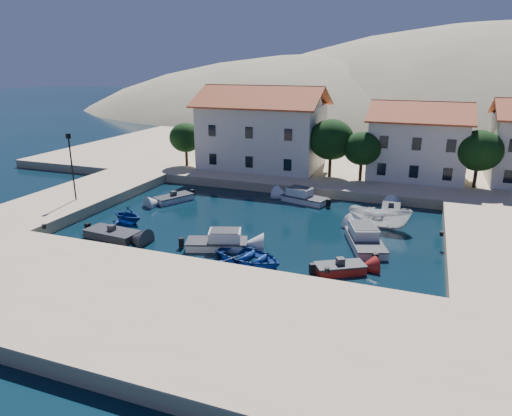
# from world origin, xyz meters

# --- Properties ---
(ground) EXTENTS (400.00, 400.00, 0.00)m
(ground) POSITION_xyz_m (0.00, 0.00, 0.00)
(ground) COLOR black
(ground) RESTS_ON ground
(quay_south) EXTENTS (52.00, 12.00, 1.00)m
(quay_south) POSITION_xyz_m (0.00, -6.00, 0.50)
(quay_south) COLOR #C8AB88
(quay_south) RESTS_ON ground
(quay_west) EXTENTS (8.00, 20.00, 1.00)m
(quay_west) POSITION_xyz_m (-19.00, 10.00, 0.50)
(quay_west) COLOR #C8AB88
(quay_west) RESTS_ON ground
(quay_north) EXTENTS (80.00, 36.00, 1.00)m
(quay_north) POSITION_xyz_m (2.00, 38.00, 0.50)
(quay_north) COLOR #C8AB88
(quay_north) RESTS_ON ground
(hills) EXTENTS (254.00, 176.00, 99.00)m
(hills) POSITION_xyz_m (20.64, 123.62, -23.40)
(hills) COLOR gray
(hills) RESTS_ON ground
(building_left) EXTENTS (14.70, 9.45, 9.70)m
(building_left) POSITION_xyz_m (-6.00, 28.00, 5.94)
(building_left) COLOR beige
(building_left) RESTS_ON quay_north
(building_mid) EXTENTS (10.50, 8.40, 8.30)m
(building_mid) POSITION_xyz_m (12.00, 29.00, 5.22)
(building_mid) COLOR beige
(building_mid) RESTS_ON quay_north
(trees) EXTENTS (37.30, 5.30, 6.45)m
(trees) POSITION_xyz_m (4.51, 25.46, 4.84)
(trees) COLOR #382314
(trees) RESTS_ON quay_north
(lamppost) EXTENTS (0.35, 0.25, 6.22)m
(lamppost) POSITION_xyz_m (-17.50, 8.00, 4.75)
(lamppost) COLOR black
(lamppost) RESTS_ON quay_west
(bollards) EXTENTS (29.36, 9.56, 0.30)m
(bollards) POSITION_xyz_m (2.80, 3.87, 1.15)
(bollards) COLOR black
(bollards) RESTS_ON ground
(motorboat_grey_sw) EXTENTS (4.57, 2.34, 1.25)m
(motorboat_grey_sw) POSITION_xyz_m (-9.79, 3.16, 0.29)
(motorboat_grey_sw) COLOR #2F3034
(motorboat_grey_sw) RESTS_ON ground
(cabin_cruiser_south) EXTENTS (4.94, 3.34, 1.60)m
(cabin_cruiser_south) POSITION_xyz_m (-1.05, 4.12, 0.48)
(cabin_cruiser_south) COLOR silver
(cabin_cruiser_south) RESTS_ON ground
(rowboat_south) EXTENTS (5.71, 4.61, 1.05)m
(rowboat_south) POSITION_xyz_m (2.14, 2.67, 0.00)
(rowboat_south) COLOR navy
(rowboat_south) RESTS_ON ground
(motorboat_red_se) EXTENTS (3.57, 2.94, 1.25)m
(motorboat_red_se) POSITION_xyz_m (8.41, 3.16, 0.30)
(motorboat_red_se) COLOR maroon
(motorboat_red_se) RESTS_ON ground
(cabin_cruiser_east) EXTENTS (3.95, 5.92, 1.60)m
(cabin_cruiser_east) POSITION_xyz_m (9.34, 8.39, 0.48)
(cabin_cruiser_east) COLOR silver
(cabin_cruiser_east) RESTS_ON ground
(boat_east) EXTENTS (5.27, 2.09, 2.02)m
(boat_east) POSITION_xyz_m (9.89, 12.90, 0.00)
(boat_east) COLOR silver
(boat_east) RESTS_ON ground
(motorboat_white_ne) EXTENTS (1.82, 3.58, 1.25)m
(motorboat_white_ne) POSITION_xyz_m (10.49, 17.35, 0.30)
(motorboat_white_ne) COLOR silver
(motorboat_white_ne) RESTS_ON ground
(rowboat_west) EXTENTS (3.71, 3.37, 1.68)m
(rowboat_west) POSITION_xyz_m (-10.85, 6.68, 0.00)
(rowboat_west) COLOR navy
(rowboat_west) RESTS_ON ground
(motorboat_white_west) EXTENTS (3.28, 4.19, 1.25)m
(motorboat_white_west) POSITION_xyz_m (-10.29, 13.62, 0.29)
(motorboat_white_west) COLOR silver
(motorboat_white_west) RESTS_ON ground
(cabin_cruiser_north) EXTENTS (4.87, 3.09, 1.60)m
(cabin_cruiser_north) POSITION_xyz_m (2.14, 17.90, 0.48)
(cabin_cruiser_north) COLOR silver
(cabin_cruiser_north) RESTS_ON ground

